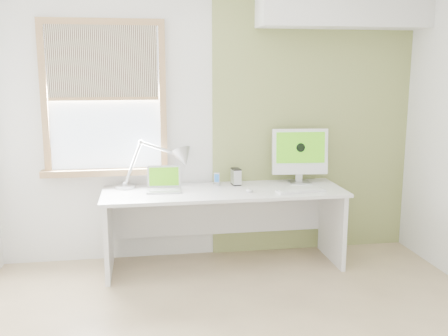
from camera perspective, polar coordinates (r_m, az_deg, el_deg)
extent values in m
cube|color=white|center=(4.91, -1.33, 5.00)|extent=(4.00, 0.02, 2.60)
cube|color=white|center=(1.56, 16.90, -8.62)|extent=(4.00, 0.02, 2.60)
cube|color=#939F56|center=(5.12, 9.91, 5.09)|extent=(2.00, 0.02, 2.60)
cube|color=white|center=(5.04, 13.25, 17.42)|extent=(1.60, 0.40, 0.42)
cube|color=#9D764C|center=(4.88, -19.53, 7.30)|extent=(0.06, 0.06, 1.42)
cube|color=#9D764C|center=(4.80, -6.89, 7.79)|extent=(0.06, 0.06, 1.42)
cube|color=#9D764C|center=(4.82, -13.63, 15.67)|extent=(1.00, 0.06, 0.06)
cube|color=#9D764C|center=(4.88, -12.93, -0.42)|extent=(1.20, 0.14, 0.06)
cube|color=#D1E2F9|center=(4.83, -13.24, 7.60)|extent=(1.00, 0.01, 1.30)
cube|color=beige|center=(4.78, -13.45, 11.46)|extent=(0.98, 0.02, 0.65)
cube|color=#9D764C|center=(4.79, -13.28, 7.57)|extent=(0.98, 0.03, 0.03)
cube|color=white|center=(4.64, 0.02, -2.67)|extent=(2.20, 0.70, 0.03)
cube|color=white|center=(4.70, -12.84, -7.41)|extent=(0.04, 0.64, 0.70)
cube|color=white|center=(5.01, 12.03, -6.22)|extent=(0.04, 0.64, 0.70)
cube|color=white|center=(5.02, -0.57, -4.76)|extent=(2.08, 0.02, 0.48)
cylinder|color=#B1B4B6|center=(4.80, -11.03, -2.06)|extent=(0.21, 0.21, 0.03)
sphere|color=#B1B4B6|center=(4.80, -11.04, -1.83)|extent=(0.06, 0.06, 0.06)
cylinder|color=#B1B4B6|center=(4.77, -10.18, 0.51)|extent=(0.19, 0.05, 0.40)
sphere|color=#B1B4B6|center=(4.75, -9.32, 2.87)|extent=(0.05, 0.05, 0.05)
cylinder|color=#B1B4B6|center=(4.76, -7.15, 2.17)|extent=(0.36, 0.03, 0.16)
sphere|color=#B1B4B6|center=(4.78, -5.00, 1.47)|extent=(0.05, 0.05, 0.04)
cone|color=#B1B4B6|center=(4.79, -4.60, 1.09)|extent=(0.30, 0.32, 0.24)
cube|color=#B1B4B6|center=(4.62, -6.74, -2.51)|extent=(0.32, 0.23, 0.02)
cube|color=#B2B5B7|center=(4.62, -6.74, -2.40)|extent=(0.27, 0.15, 0.00)
cube|color=#B1B4B6|center=(4.70, -6.75, -0.94)|extent=(0.31, 0.08, 0.20)
cube|color=#3E8D0D|center=(4.70, -6.75, -0.95)|extent=(0.27, 0.06, 0.16)
cylinder|color=#B1B4B6|center=(4.83, -0.82, -1.84)|extent=(0.08, 0.08, 0.02)
cube|color=#B1B4B6|center=(4.81, -0.82, -1.13)|extent=(0.05, 0.02, 0.10)
cube|color=#194C99|center=(4.81, -0.82, -1.14)|extent=(0.04, 0.01, 0.08)
cube|color=#B1B4B6|center=(4.84, 1.35, -0.97)|extent=(0.09, 0.13, 0.16)
cube|color=black|center=(4.82, 1.36, -0.12)|extent=(0.09, 0.13, 0.01)
cube|color=black|center=(4.85, 1.35, -1.82)|extent=(0.09, 0.13, 0.01)
cube|color=#B1B4B6|center=(4.98, 8.46, -1.60)|extent=(0.21, 0.19, 0.01)
cube|color=#B1B4B6|center=(4.99, 8.41, -0.49)|extent=(0.07, 0.03, 0.17)
cube|color=white|center=(4.94, 8.50, 1.84)|extent=(0.54, 0.14, 0.44)
cube|color=#3E8D0D|center=(4.91, 8.59, 2.28)|extent=(0.47, 0.07, 0.29)
cylinder|color=black|center=(4.90, 8.60, 2.28)|extent=(0.09, 0.02, 0.09)
cube|color=white|center=(4.63, 8.62, -2.55)|extent=(0.46, 0.18, 0.02)
cube|color=white|center=(4.62, 8.62, -2.44)|extent=(0.42, 0.14, 0.00)
ellipsoid|color=white|center=(4.57, 2.88, -2.52)|extent=(0.06, 0.10, 0.03)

